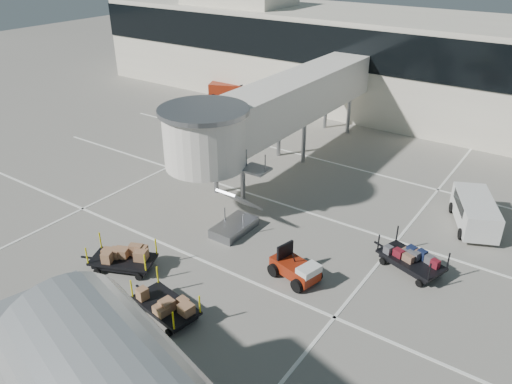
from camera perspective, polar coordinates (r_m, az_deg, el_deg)
ground at (r=22.60m, az=-7.39°, el=-11.06°), size 140.00×140.00×0.00m
lane_markings at (r=29.21m, az=3.77°, el=-1.25°), size 40.00×30.00×0.02m
terminal at (r=45.65m, az=18.30°, el=13.53°), size 64.00×12.11×15.20m
jet_bridge at (r=31.43m, az=1.63°, el=9.40°), size 5.70×20.40×6.03m
baggage_tug at (r=22.83m, az=4.58°, el=-8.71°), size 2.51×1.95×1.52m
suitcase_cart at (r=24.36m, az=17.36°, el=-7.54°), size 3.74×2.38×1.45m
box_cart_near at (r=21.20m, az=-10.34°, el=-12.52°), size 3.65×1.89×1.40m
box_cart_far at (r=24.15m, az=-15.05°, el=-7.42°), size 3.62×2.51×1.42m
ground_worker at (r=19.72m, az=-13.49°, el=-15.00°), size 0.77×0.63×1.81m
minivan at (r=28.91m, az=23.72°, el=-1.87°), size 3.32×4.57×1.61m
belt_loader at (r=48.49m, az=-3.07°, el=11.44°), size 4.16×2.92×1.89m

